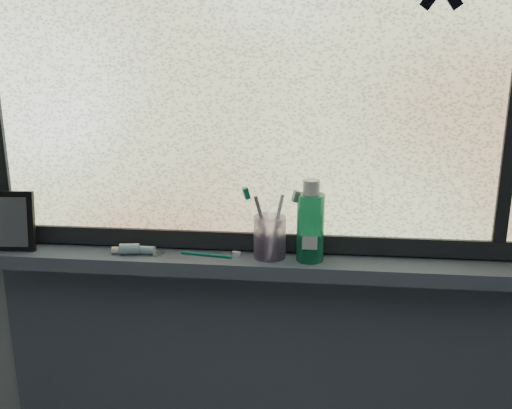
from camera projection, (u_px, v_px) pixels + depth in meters
name	position (u px, v px, depth m)	size (l,w,h in m)	color
wall_back	(274.00, 169.00, 1.56)	(3.00, 0.01, 2.50)	#9EA3A8
windowsill	(272.00, 264.00, 1.55)	(1.62, 0.14, 0.04)	#4D5666
window_pane	(275.00, 64.00, 1.46)	(1.50, 0.01, 1.00)	silver
frame_bottom	(273.00, 241.00, 1.58)	(1.60, 0.03, 0.05)	black
vanity_mirror	(11.00, 221.00, 1.59)	(0.13, 0.07, 0.17)	black
toothpaste_tube	(136.00, 249.00, 1.57)	(0.17, 0.04, 0.03)	silver
toothbrush_cup	(270.00, 237.00, 1.54)	(0.09, 0.09, 0.11)	#BCA1D5
toothbrush_lying	(206.00, 254.00, 1.56)	(0.18, 0.02, 0.01)	#0D7B63
mouthwash_bottle	(310.00, 221.00, 1.50)	(0.07, 0.07, 0.18)	#1B8D5D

